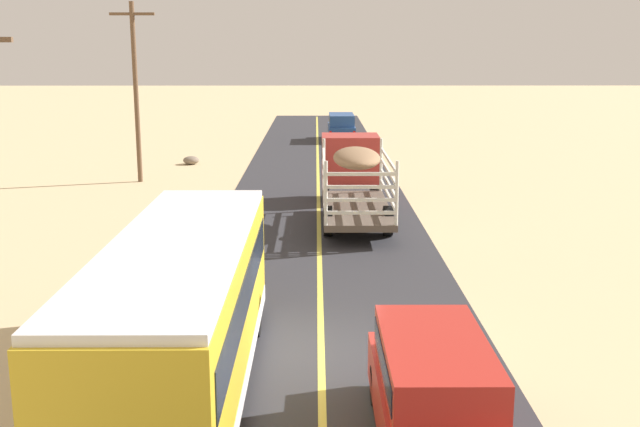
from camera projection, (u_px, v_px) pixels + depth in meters
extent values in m
plane|color=#CCB284|center=(321.00, 352.00, 17.18)|extent=(240.00, 240.00, 0.00)
cube|color=#2D2D33|center=(321.00, 352.00, 17.18)|extent=(8.00, 120.00, 0.02)
cube|color=#D8CC4C|center=(321.00, 351.00, 17.18)|extent=(0.16, 117.60, 0.00)
cube|color=#B2261E|center=(432.00, 405.00, 13.13)|extent=(1.90, 4.60, 0.90)
cube|color=#B2261E|center=(435.00, 363.00, 12.80)|extent=(1.75, 3.59, 0.80)
cube|color=#192333|center=(435.00, 362.00, 12.79)|extent=(1.79, 3.22, 0.44)
cylinder|color=black|center=(378.00, 385.00, 14.58)|extent=(0.26, 0.76, 0.76)
cylinder|color=black|center=(463.00, 385.00, 14.59)|extent=(0.26, 0.76, 0.76)
cube|color=#B2332D|center=(350.00, 160.00, 33.84)|extent=(2.50, 2.20, 2.20)
cube|color=#192333|center=(350.00, 150.00, 33.74)|extent=(2.53, 1.54, 0.70)
cube|color=brown|center=(356.00, 209.00, 28.80)|extent=(2.50, 6.40, 0.24)
cylinder|color=silver|center=(324.00, 165.00, 31.60)|extent=(0.12, 0.12, 2.20)
cylinder|color=silver|center=(381.00, 165.00, 31.61)|extent=(0.12, 0.12, 2.20)
cylinder|color=silver|center=(326.00, 193.00, 25.47)|extent=(0.12, 0.12, 2.20)
cylinder|color=silver|center=(397.00, 193.00, 25.48)|extent=(0.12, 0.12, 2.20)
cube|color=silver|center=(324.00, 195.00, 28.68)|extent=(0.08, 6.30, 0.12)
cube|color=silver|center=(388.00, 195.00, 28.69)|extent=(0.08, 6.30, 0.12)
cube|color=silver|center=(361.00, 213.00, 25.60)|extent=(2.40, 0.08, 0.12)
cube|color=silver|center=(324.00, 183.00, 28.58)|extent=(0.08, 6.30, 0.12)
cube|color=silver|center=(388.00, 183.00, 28.60)|extent=(0.08, 6.30, 0.12)
cube|color=silver|center=(361.00, 200.00, 25.50)|extent=(2.40, 0.08, 0.12)
cube|color=silver|center=(324.00, 172.00, 28.49)|extent=(0.08, 6.30, 0.12)
cube|color=silver|center=(389.00, 172.00, 28.50)|extent=(0.08, 6.30, 0.12)
cube|color=silver|center=(361.00, 187.00, 25.41)|extent=(2.40, 0.08, 0.12)
cube|color=silver|center=(324.00, 160.00, 28.39)|extent=(0.08, 6.30, 0.12)
cube|color=silver|center=(389.00, 160.00, 28.41)|extent=(0.08, 6.30, 0.12)
cube|color=silver|center=(362.00, 174.00, 25.31)|extent=(2.40, 0.08, 0.12)
ellipsoid|color=#8C6B4C|center=(357.00, 158.00, 28.38)|extent=(1.75, 3.84, 0.70)
cylinder|color=black|center=(326.00, 187.00, 34.10)|extent=(0.32, 1.10, 1.10)
cylinder|color=black|center=(374.00, 187.00, 34.12)|extent=(0.32, 1.10, 1.10)
cylinder|color=black|center=(328.00, 221.00, 27.58)|extent=(0.32, 1.10, 1.10)
cylinder|color=black|center=(388.00, 221.00, 27.59)|extent=(0.32, 1.10, 1.10)
cube|color=gold|center=(182.00, 315.00, 14.59)|extent=(2.50, 10.00, 2.70)
cube|color=white|center=(179.00, 243.00, 14.28)|extent=(2.45, 9.80, 0.16)
cube|color=#192333|center=(181.00, 291.00, 14.49)|extent=(2.54, 9.20, 0.80)
cube|color=silver|center=(184.00, 371.00, 14.84)|extent=(2.53, 9.80, 0.36)
cylinder|color=black|center=(161.00, 316.00, 18.02)|extent=(0.30, 1.00, 1.00)
cylinder|color=black|center=(254.00, 315.00, 18.03)|extent=(0.30, 1.00, 1.00)
cube|color=#264C8C|center=(341.00, 131.00, 55.70)|extent=(1.90, 4.60, 0.90)
cube|color=#264C8C|center=(341.00, 120.00, 55.37)|extent=(1.75, 3.59, 0.80)
cube|color=#192333|center=(341.00, 119.00, 55.37)|extent=(1.79, 3.22, 0.44)
cube|color=silver|center=(342.00, 139.00, 53.60)|extent=(1.86, 0.20, 0.24)
cube|color=red|center=(331.00, 132.00, 53.43)|extent=(0.16, 0.06, 0.14)
cube|color=red|center=(354.00, 132.00, 53.44)|extent=(0.16, 0.06, 0.14)
cylinder|color=black|center=(330.00, 133.00, 57.15)|extent=(0.26, 0.76, 0.76)
cylinder|color=black|center=(352.00, 133.00, 57.16)|extent=(0.26, 0.76, 0.76)
cylinder|color=black|center=(330.00, 137.00, 54.37)|extent=(0.26, 0.76, 0.76)
cylinder|color=black|center=(353.00, 137.00, 54.38)|extent=(0.26, 0.76, 0.76)
cylinder|color=brown|center=(136.00, 94.00, 37.93)|extent=(0.24, 0.24, 8.91)
cube|color=brown|center=(132.00, 14.00, 37.10)|extent=(2.20, 0.14, 0.14)
ellipsoid|color=#756656|center=(191.00, 160.00, 44.52)|extent=(0.93, 0.93, 0.48)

